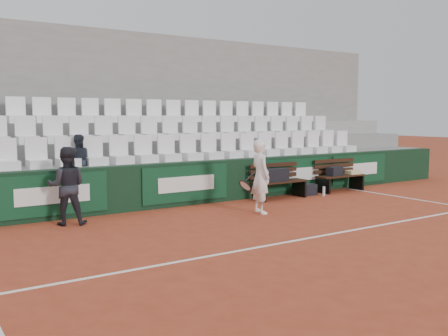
% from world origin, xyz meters
% --- Properties ---
extents(ground, '(80.00, 80.00, 0.00)m').
position_xyz_m(ground, '(0.00, 0.00, 0.00)').
color(ground, '#A33E24').
rests_on(ground, ground).
extents(court_baseline, '(18.00, 0.06, 0.01)m').
position_xyz_m(court_baseline, '(0.00, 0.00, 0.00)').
color(court_baseline, white).
rests_on(court_baseline, ground).
extents(back_barrier, '(18.00, 0.34, 1.00)m').
position_xyz_m(back_barrier, '(0.07, 3.99, 0.50)').
color(back_barrier, black).
rests_on(back_barrier, ground).
extents(grandstand_tier_front, '(18.00, 0.95, 1.00)m').
position_xyz_m(grandstand_tier_front, '(0.00, 4.62, 0.50)').
color(grandstand_tier_front, gray).
rests_on(grandstand_tier_front, ground).
extents(grandstand_tier_mid, '(18.00, 0.95, 1.45)m').
position_xyz_m(grandstand_tier_mid, '(0.00, 5.58, 0.72)').
color(grandstand_tier_mid, gray).
rests_on(grandstand_tier_mid, ground).
extents(grandstand_tier_back, '(18.00, 0.95, 1.90)m').
position_xyz_m(grandstand_tier_back, '(0.00, 6.53, 0.95)').
color(grandstand_tier_back, '#979794').
rests_on(grandstand_tier_back, ground).
extents(grandstand_rear_wall, '(18.00, 0.30, 4.40)m').
position_xyz_m(grandstand_rear_wall, '(0.00, 7.15, 2.20)').
color(grandstand_rear_wall, gray).
rests_on(grandstand_rear_wall, ground).
extents(seat_row_front, '(11.90, 0.44, 0.63)m').
position_xyz_m(seat_row_front, '(0.00, 4.45, 1.31)').
color(seat_row_front, white).
rests_on(seat_row_front, grandstand_tier_front).
extents(seat_row_mid, '(11.90, 0.44, 0.63)m').
position_xyz_m(seat_row_mid, '(0.00, 5.40, 1.77)').
color(seat_row_mid, white).
rests_on(seat_row_mid, grandstand_tier_mid).
extents(seat_row_back, '(11.90, 0.44, 0.63)m').
position_xyz_m(seat_row_back, '(0.00, 6.35, 2.21)').
color(seat_row_back, white).
rests_on(seat_row_back, grandstand_tier_back).
extents(bench_left, '(1.50, 0.56, 0.45)m').
position_xyz_m(bench_left, '(2.27, 3.46, 0.23)').
color(bench_left, black).
rests_on(bench_left, ground).
extents(bench_right, '(1.50, 0.56, 0.45)m').
position_xyz_m(bench_right, '(4.45, 3.48, 0.23)').
color(bench_right, black).
rests_on(bench_right, ground).
extents(sports_bag_left, '(0.76, 0.40, 0.31)m').
position_xyz_m(sports_bag_left, '(2.08, 3.47, 0.61)').
color(sports_bag_left, black).
rests_on(sports_bag_left, bench_left).
extents(sports_bag_right, '(0.56, 0.35, 0.24)m').
position_xyz_m(sports_bag_right, '(4.25, 3.51, 0.57)').
color(sports_bag_right, black).
rests_on(sports_bag_right, bench_right).
extents(towel, '(0.40, 0.31, 0.10)m').
position_xyz_m(towel, '(4.94, 3.47, 0.50)').
color(towel, beige).
rests_on(towel, bench_right).
extents(sports_bag_ground, '(0.52, 0.36, 0.29)m').
position_xyz_m(sports_bag_ground, '(3.21, 3.48, 0.15)').
color(sports_bag_ground, black).
rests_on(sports_bag_ground, ground).
extents(water_bottle_near, '(0.07, 0.07, 0.25)m').
position_xyz_m(water_bottle_near, '(1.65, 3.28, 0.13)').
color(water_bottle_near, silver).
rests_on(water_bottle_near, ground).
extents(water_bottle_far, '(0.07, 0.07, 0.25)m').
position_xyz_m(water_bottle_far, '(3.48, 3.13, 0.12)').
color(water_bottle_far, silver).
rests_on(water_bottle_far, ground).
extents(tennis_player, '(0.73, 0.63, 1.57)m').
position_xyz_m(tennis_player, '(0.71, 2.23, 0.79)').
color(tennis_player, white).
rests_on(tennis_player, ground).
extents(ball_kid, '(0.88, 0.79, 1.49)m').
position_xyz_m(ball_kid, '(-3.06, 3.34, 0.75)').
color(ball_kid, black).
rests_on(ball_kid, ground).
extents(spectator_c, '(0.64, 0.56, 1.13)m').
position_xyz_m(spectator_c, '(-2.47, 4.50, 1.56)').
color(spectator_c, '#1F252F').
rests_on(spectator_c, grandstand_tier_front).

